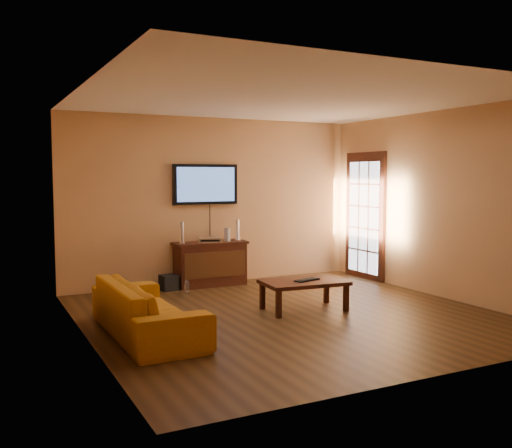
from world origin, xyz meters
TOP-DOWN VIEW (x-y plane):
  - ground_plane at (0.00, 0.00)m, footprint 5.00×5.00m
  - room_walls at (0.00, 0.62)m, footprint 5.00×5.00m
  - french_door at (2.46, 1.70)m, footprint 0.07×1.02m
  - media_console at (-0.17, 2.27)m, footprint 1.18×0.45m
  - television at (-0.17, 2.45)m, footprint 1.10×0.08m
  - coffee_table at (0.29, 0.15)m, footprint 1.13×0.74m
  - sofa at (-1.87, -0.07)m, footprint 0.62×2.04m
  - speaker_left at (-0.63, 2.28)m, footprint 0.09×0.09m
  - speaker_right at (0.33, 2.29)m, footprint 0.09×0.09m
  - av_receiver at (-0.19, 2.22)m, footprint 0.42×0.36m
  - game_console at (0.13, 2.27)m, footprint 0.04×0.15m
  - subwoofer at (-0.89, 2.18)m, footprint 0.27×0.27m
  - bottle at (-0.72, 1.86)m, footprint 0.07×0.07m
  - keyboard at (0.32, 0.12)m, footprint 0.38×0.23m

SIDE VIEW (x-z plane):
  - ground_plane at x=0.00m, z-range 0.00..0.00m
  - bottle at x=-0.72m, z-range -0.01..0.20m
  - subwoofer at x=-0.89m, z-range 0.00..0.24m
  - coffee_table at x=0.29m, z-range 0.15..0.54m
  - media_console at x=-0.17m, z-range 0.00..0.71m
  - sofa at x=-1.87m, z-range 0.00..0.79m
  - keyboard at x=0.32m, z-range 0.39..0.41m
  - av_receiver at x=-0.19m, z-range 0.71..0.78m
  - game_console at x=0.13m, z-range 0.71..0.91m
  - speaker_left at x=-0.63m, z-range 0.69..1.03m
  - speaker_right at x=0.33m, z-range 0.69..1.03m
  - french_door at x=2.46m, z-range -0.06..2.16m
  - television at x=-0.17m, z-range 1.30..1.95m
  - room_walls at x=0.00m, z-range -0.81..4.19m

